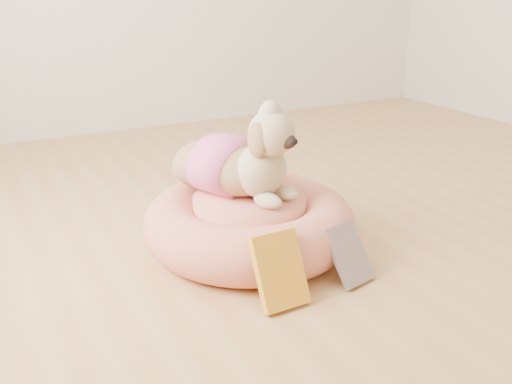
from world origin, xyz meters
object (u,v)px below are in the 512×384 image
book_yellow (280,271)px  book_white (349,254)px  pet_bed (250,223)px  dog (238,145)px

book_yellow → book_white: bearing=3.0°
book_yellow → book_white: book_yellow is taller
book_yellow → book_white: 0.27m
book_yellow → pet_bed: bearing=74.1°
pet_bed → dog: size_ratio=1.54×
pet_bed → dog: 0.29m
dog → book_white: 0.53m
dog → book_yellow: (-0.08, -0.43, -0.27)m
book_yellow → book_white: (0.27, 0.02, -0.02)m
pet_bed → book_yellow: bearing=-104.3°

